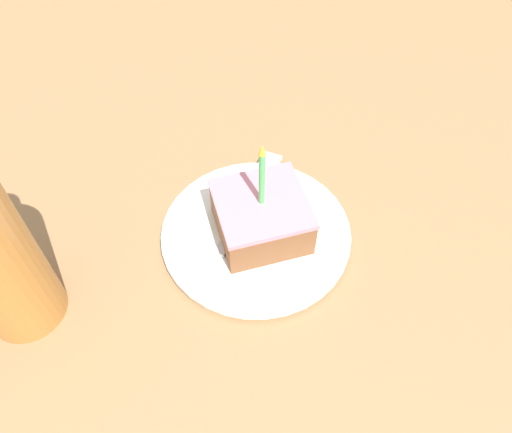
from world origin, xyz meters
The scene contains 4 objects.
ground_plane centered at (0.00, 0.00, -0.02)m, with size 2.40×2.40×0.04m.
plate centered at (0.02, 0.01, 0.01)m, with size 0.21×0.21×0.01m.
cake_slice centered at (0.03, 0.01, 0.04)m, with size 0.10×0.09×0.13m.
fork centered at (0.03, 0.06, 0.02)m, with size 0.12×0.14×0.00m.
Camera 1 is at (-0.07, -0.31, 0.47)m, focal length 35.00 mm.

